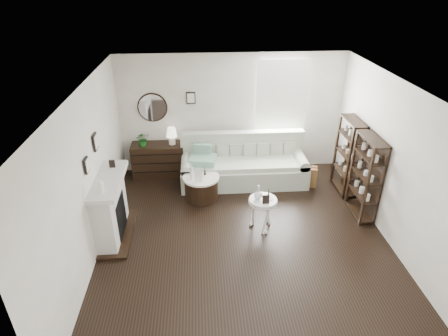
{
  "coord_description": "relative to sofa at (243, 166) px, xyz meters",
  "views": [
    {
      "loc": [
        -0.73,
        -5.22,
        4.25
      ],
      "look_at": [
        -0.31,
        0.8,
        1.02
      ],
      "focal_mm": 30.0,
      "sensor_mm": 36.0,
      "label": 1
    }
  ],
  "objects": [
    {
      "name": "room",
      "position": [
        0.52,
        0.62,
        1.24
      ],
      "size": [
        5.5,
        5.5,
        5.5
      ],
      "color": "black",
      "rests_on": "ground"
    },
    {
      "name": "fireplace",
      "position": [
        -2.53,
        -1.79,
        0.19
      ],
      "size": [
        0.5,
        1.4,
        1.84
      ],
      "color": "silver",
      "rests_on": "ground"
    },
    {
      "name": "shelf_unit_far",
      "position": [
        2.12,
        -0.53,
        0.45
      ],
      "size": [
        0.3,
        0.8,
        1.6
      ],
      "color": "black",
      "rests_on": "ground"
    },
    {
      "name": "shelf_unit_near",
      "position": [
        2.12,
        -1.43,
        0.45
      ],
      "size": [
        0.3,
        0.8,
        1.6
      ],
      "color": "black",
      "rests_on": "ground"
    },
    {
      "name": "sofa",
      "position": [
        0.0,
        0.0,
        0.0
      ],
      "size": [
        2.75,
        0.95,
        1.07
      ],
      "color": "#ADB8A4",
      "rests_on": "ground"
    },
    {
      "name": "quilt",
      "position": [
        -0.9,
        -0.14,
        0.27
      ],
      "size": [
        0.62,
        0.55,
        0.14
      ],
      "primitive_type": "cube",
      "rotation": [
        0.0,
        0.0,
        -0.19
      ],
      "color": "#258960",
      "rests_on": "sofa"
    },
    {
      "name": "suitcase",
      "position": [
        1.25,
        -0.28,
        -0.13
      ],
      "size": [
        0.7,
        0.37,
        0.44
      ],
      "primitive_type": "cube",
      "rotation": [
        0.0,
        0.0,
        -0.24
      ],
      "color": "brown",
      "rests_on": "ground"
    },
    {
      "name": "dresser",
      "position": [
        -1.9,
        0.38,
        0.03
      ],
      "size": [
        1.16,
        0.5,
        0.77
      ],
      "color": "black",
      "rests_on": "ground"
    },
    {
      "name": "table_lamp",
      "position": [
        -1.56,
        0.39,
        0.62
      ],
      "size": [
        0.31,
        0.31,
        0.39
      ],
      "primitive_type": null,
      "rotation": [
        0.0,
        0.0,
        -0.33
      ],
      "color": "white",
      "rests_on": "dresser"
    },
    {
      "name": "potted_plant",
      "position": [
        -2.19,
        0.34,
        0.59
      ],
      "size": [
        0.36,
        0.34,
        0.33
      ],
      "primitive_type": "imported",
      "rotation": [
        0.0,
        0.0,
        0.34
      ],
      "color": "#19571A",
      "rests_on": "dresser"
    },
    {
      "name": "drum_table",
      "position": [
        -0.95,
        -0.68,
        -0.09
      ],
      "size": [
        0.74,
        0.74,
        0.52
      ],
      "rotation": [
        0.0,
        0.0,
        -0.39
      ],
      "color": "black",
      "rests_on": "ground"
    },
    {
      "name": "pedestal_table",
      "position": [
        0.14,
        -1.76,
        0.21
      ],
      "size": [
        0.51,
        0.51,
        0.62
      ],
      "rotation": [
        0.0,
        0.0,
        0.26
      ],
      "color": "white",
      "rests_on": "ground"
    },
    {
      "name": "eiffel_drum",
      "position": [
        -0.86,
        -0.63,
        0.26
      ],
      "size": [
        0.14,
        0.14,
        0.19
      ],
      "primitive_type": null,
      "rotation": [
        0.0,
        0.0,
        0.34
      ],
      "color": "black",
      "rests_on": "drum_table"
    },
    {
      "name": "bottle_drum",
      "position": [
        -1.13,
        -0.77,
        0.32
      ],
      "size": [
        0.07,
        0.07,
        0.32
      ],
      "primitive_type": "cylinder",
      "color": "silver",
      "rests_on": "drum_table"
    },
    {
      "name": "card_frame_drum",
      "position": [
        -1.0,
        -0.87,
        0.27
      ],
      "size": [
        0.16,
        0.07,
        0.21
      ],
      "primitive_type": "cube",
      "rotation": [
        -0.21,
        0.0,
        0.06
      ],
      "color": "white",
      "rests_on": "drum_table"
    },
    {
      "name": "eiffel_ped",
      "position": [
        0.24,
        -1.73,
        0.36
      ],
      "size": [
        0.12,
        0.12,
        0.18
      ],
      "primitive_type": null,
      "rotation": [
        0.0,
        0.0,
        -0.12
      ],
      "color": "black",
      "rests_on": "pedestal_table"
    },
    {
      "name": "flask_ped",
      "position": [
        0.05,
        -1.74,
        0.4
      ],
      "size": [
        0.15,
        0.15,
        0.27
      ],
      "primitive_type": null,
      "color": "silver",
      "rests_on": "pedestal_table"
    },
    {
      "name": "card_frame_ped",
      "position": [
        0.17,
        -1.9,
        0.35
      ],
      "size": [
        0.12,
        0.05,
        0.16
      ],
      "primitive_type": "cube",
      "rotation": [
        -0.21,
        0.0,
        0.03
      ],
      "color": "black",
      "rests_on": "pedestal_table"
    }
  ]
}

